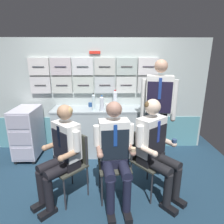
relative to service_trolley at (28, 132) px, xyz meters
name	(u,v)px	position (x,y,z in m)	size (l,w,h in m)	color
ground	(95,191)	(1.28, -0.97, -0.52)	(4.80, 4.80, 0.04)	#1D364A
galley_bulkhead	(98,95)	(1.27, 0.40, 0.59)	(4.20, 0.14, 2.15)	#AFBBB9
galley_counter	(103,131)	(1.37, 0.12, -0.05)	(1.84, 0.53, 0.90)	#A8B4B9
service_trolley	(28,132)	(0.00, 0.00, 0.00)	(0.40, 0.65, 0.94)	black
folding_chair_left	(73,158)	(1.01, -1.00, 0.03)	(0.57, 0.57, 0.86)	#2D2D33
crew_member_left	(62,151)	(0.89, -1.12, 0.20)	(0.64, 0.65, 1.28)	black
folding_chair_right	(113,156)	(1.54, -0.98, 0.03)	(0.45, 0.45, 0.86)	#2D2D33
crew_member_right	(115,149)	(1.56, -1.13, 0.23)	(0.51, 0.66, 1.31)	black
folding_chair_by_counter	(145,154)	(1.98, -0.92, 0.03)	(0.56, 0.56, 0.86)	#2D2D33
crew_member_by_counter	(156,144)	(2.08, -1.04, 0.24)	(0.65, 0.70, 1.32)	black
crew_member_standing	(158,105)	(2.27, -0.35, 0.58)	(0.55, 0.33, 1.79)	black
water_bottle_clear	(94,102)	(1.22, 0.00, 0.55)	(0.06, 0.06, 0.31)	silver
sparkling_bottle_green	(102,104)	(1.36, -0.06, 0.53)	(0.07, 0.07, 0.28)	silver
water_bottle_blue_cap	(115,98)	(1.60, 0.29, 0.55)	(0.08, 0.08, 0.31)	silver
coffee_cup_spare	(107,105)	(1.46, 0.17, 0.44)	(0.07, 0.07, 0.08)	white
paper_cup_tan	(108,108)	(1.47, 0.03, 0.43)	(0.06, 0.06, 0.06)	navy
espresso_cup_small	(90,105)	(1.13, 0.25, 0.44)	(0.07, 0.07, 0.08)	navy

